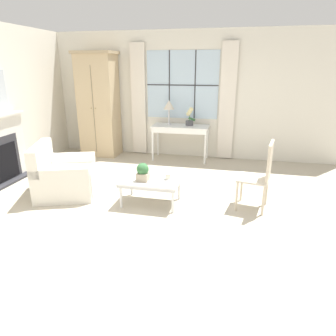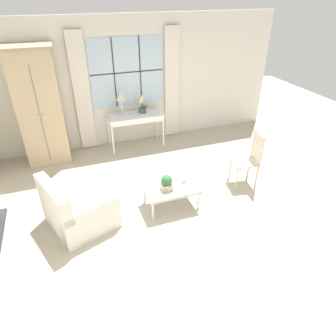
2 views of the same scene
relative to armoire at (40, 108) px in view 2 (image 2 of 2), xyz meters
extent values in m
plane|color=#B2A893|center=(1.90, -2.66, -1.19)|extent=(14.00, 14.00, 0.00)
cube|color=silver|center=(1.90, 0.37, 0.21)|extent=(7.20, 0.06, 2.80)
cube|color=silver|center=(1.90, 0.34, 0.45)|extent=(1.63, 0.01, 1.47)
cube|color=#2D2D33|center=(1.61, 0.33, 0.45)|extent=(0.02, 0.02, 1.47)
cube|color=#2D2D33|center=(2.19, 0.33, 0.45)|extent=(0.02, 0.02, 1.47)
cube|color=#2D2D33|center=(1.90, 0.33, 0.45)|extent=(1.63, 0.02, 0.02)
cube|color=silver|center=(0.88, 0.29, 0.10)|extent=(0.34, 0.06, 2.53)
cube|color=silver|center=(2.92, 0.29, 0.10)|extent=(0.34, 0.06, 2.53)
cube|color=tan|center=(0.00, 0.00, -0.04)|extent=(0.84, 0.58, 2.30)
cube|color=tan|center=(0.00, 0.00, 1.14)|extent=(0.92, 0.64, 0.06)
cube|color=#74644C|center=(0.00, -0.29, -0.08)|extent=(0.01, 0.01, 1.93)
sphere|color=#997F4C|center=(-0.05, -0.30, -0.04)|extent=(0.03, 0.03, 0.03)
sphere|color=#997F4C|center=(0.05, -0.30, -0.04)|extent=(0.03, 0.03, 0.03)
cube|color=white|center=(1.94, 0.00, -0.41)|extent=(1.26, 0.56, 0.03)
cube|color=white|center=(1.94, 0.00, -0.48)|extent=(1.21, 0.54, 0.10)
cylinder|color=white|center=(1.35, -0.24, -0.81)|extent=(0.04, 0.04, 0.76)
cylinder|color=white|center=(2.53, -0.24, -0.81)|extent=(0.04, 0.04, 0.76)
cylinder|color=white|center=(1.35, 0.24, -0.81)|extent=(0.04, 0.04, 0.76)
cylinder|color=white|center=(2.53, 0.24, -0.81)|extent=(0.04, 0.04, 0.76)
cylinder|color=silver|center=(1.66, 0.05, -0.39)|extent=(0.11, 0.11, 0.02)
cylinder|color=silver|center=(1.66, 0.05, -0.21)|extent=(0.04, 0.04, 0.33)
cone|color=beige|center=(1.66, 0.05, 0.05)|extent=(0.24, 0.24, 0.20)
cylinder|color=#4C4C51|center=(2.13, 0.06, -0.35)|extent=(0.17, 0.17, 0.11)
cylinder|color=#336638|center=(2.13, 0.06, -0.16)|extent=(0.01, 0.01, 0.28)
cube|color=#336638|center=(2.18, 0.06, -0.25)|extent=(0.16, 0.02, 0.09)
sphere|color=beige|center=(2.10, 0.07, -0.14)|extent=(0.09, 0.09, 0.09)
sphere|color=beige|center=(2.13, 0.07, -0.09)|extent=(0.09, 0.09, 0.09)
sphere|color=beige|center=(2.16, 0.07, -0.04)|extent=(0.09, 0.09, 0.09)
cube|color=silver|center=(0.43, -2.34, -0.96)|extent=(1.16, 1.21, 0.44)
cube|color=silver|center=(0.09, -2.46, -0.54)|extent=(0.48, 0.96, 0.42)
cube|color=silver|center=(0.30, -1.98, -0.89)|extent=(0.90, 0.49, 0.58)
cube|color=silver|center=(0.56, -2.70, -0.89)|extent=(0.90, 0.49, 0.58)
cube|color=beige|center=(3.44, -2.22, -0.71)|extent=(0.52, 0.52, 0.03)
cube|color=beige|center=(3.64, -2.26, -0.44)|extent=(0.11, 0.40, 0.51)
cube|color=beige|center=(3.64, -2.26, -0.17)|extent=(0.12, 0.43, 0.05)
cylinder|color=beige|center=(3.22, -2.37, -0.96)|extent=(0.04, 0.04, 0.46)
cylinder|color=beige|center=(3.29, -2.00, -0.96)|extent=(0.04, 0.04, 0.46)
cylinder|color=beige|center=(3.59, -2.44, -0.96)|extent=(0.04, 0.04, 0.46)
cylinder|color=beige|center=(3.66, -2.07, -0.96)|extent=(0.04, 0.04, 0.46)
cube|color=silver|center=(1.91, -2.41, -0.80)|extent=(0.90, 0.58, 0.03)
cube|color=beige|center=(1.91, -2.41, -0.83)|extent=(0.88, 0.57, 0.04)
cylinder|color=silver|center=(1.51, -2.65, -1.00)|extent=(0.04, 0.04, 0.37)
cylinder|color=silver|center=(2.32, -2.65, -1.00)|extent=(0.04, 0.04, 0.37)
cylinder|color=silver|center=(1.51, -2.17, -1.00)|extent=(0.04, 0.04, 0.37)
cylinder|color=silver|center=(2.32, -2.17, -1.00)|extent=(0.04, 0.04, 0.37)
cube|color=tan|center=(1.81, -2.47, -0.73)|extent=(0.18, 0.18, 0.12)
sphere|color=#336638|center=(1.81, -2.47, -0.60)|extent=(0.18, 0.18, 0.18)
cylinder|color=silver|center=(2.17, -2.35, -0.78)|extent=(0.12, 0.12, 0.01)
cylinder|color=beige|center=(2.17, -2.35, -0.73)|extent=(0.08, 0.08, 0.08)
cylinder|color=black|center=(2.17, -2.35, -0.68)|extent=(0.00, 0.00, 0.01)
camera|label=1|loc=(3.12, -6.53, 0.87)|focal=32.00mm
camera|label=2|loc=(0.47, -6.25, 2.08)|focal=32.00mm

